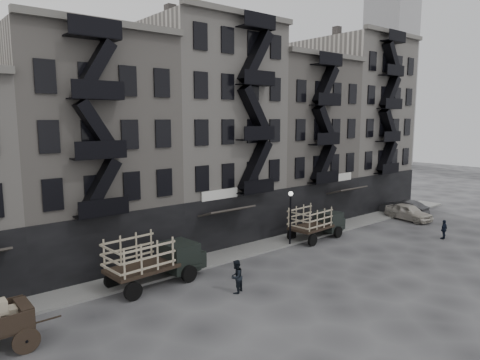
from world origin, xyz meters
TOP-DOWN VIEW (x-y plane):
  - ground at (0.00, 0.00)m, footprint 140.00×140.00m
  - sidewalk at (0.00, 3.75)m, footprint 55.00×2.50m
  - building_midwest at (-10.00, 9.83)m, footprint 10.00×11.35m
  - building_center at (-0.00, 9.82)m, footprint 10.00×11.35m
  - building_mideast at (10.00, 9.83)m, footprint 10.00×11.35m
  - building_east at (20.00, 9.82)m, footprint 10.00×11.35m
  - lamp_post at (3.00, 2.60)m, footprint 0.36×0.36m
  - stake_truck_west at (-8.76, 2.35)m, footprint 6.22×2.91m
  - stake_truck_east at (6.14, 2.61)m, footprint 5.62×2.59m
  - car_east at (17.92, 1.19)m, footprint 2.47×4.83m
  - car_far at (19.50, 2.60)m, footprint 1.84×4.75m
  - pedestrian_mid at (-5.81, -1.69)m, footprint 1.14×1.04m
  - policeman at (14.06, -4.06)m, footprint 0.94×0.41m

SIDE VIEW (x-z plane):
  - ground at x=0.00m, z-range 0.00..0.00m
  - sidewalk at x=0.00m, z-range 0.00..0.15m
  - car_far at x=19.50m, z-range 0.00..1.54m
  - car_east at x=17.92m, z-range 0.00..1.57m
  - policeman at x=14.06m, z-range 0.00..1.59m
  - pedestrian_mid at x=-5.81m, z-range 0.00..1.90m
  - stake_truck_east at x=6.14m, z-range 0.19..2.95m
  - stake_truck_west at x=-8.76m, z-range 0.21..3.25m
  - lamp_post at x=3.00m, z-range 0.64..4.92m
  - building_midwest at x=-10.00m, z-range -0.60..15.60m
  - building_mideast at x=10.00m, z-range -0.60..15.60m
  - building_center at x=0.00m, z-range -0.60..17.60m
  - building_east at x=20.00m, z-range -0.60..18.60m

